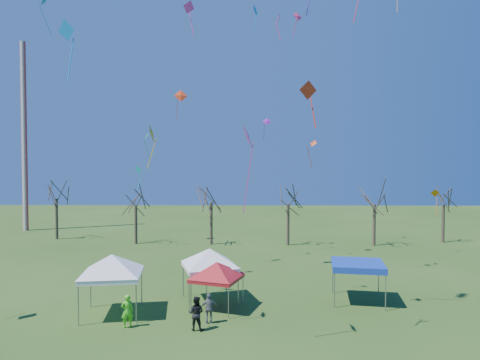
% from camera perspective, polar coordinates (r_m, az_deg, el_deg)
% --- Properties ---
extents(ground, '(140.00, 140.00, 0.00)m').
position_cam_1_polar(ground, '(24.01, -3.04, -19.30)').
color(ground, '#2B4A17').
rests_on(ground, ground).
extents(radio_mast, '(0.70, 0.70, 25.00)m').
position_cam_1_polar(radio_mast, '(63.72, -26.82, 5.19)').
color(radio_mast, silver).
rests_on(radio_mast, ground).
extents(tree_0, '(3.83, 3.83, 8.44)m').
position_cam_1_polar(tree_0, '(54.56, -23.31, -0.51)').
color(tree_0, '#3D2D21').
rests_on(tree_0, ground).
extents(tree_1, '(3.42, 3.42, 7.54)m').
position_cam_1_polar(tree_1, '(48.64, -13.75, -1.51)').
color(tree_1, '#3D2D21').
rests_on(tree_1, ground).
extents(tree_2, '(3.71, 3.71, 8.18)m').
position_cam_1_polar(tree_2, '(46.92, -3.87, -0.97)').
color(tree_2, '#3D2D21').
rests_on(tree_2, ground).
extents(tree_3, '(3.59, 3.59, 7.91)m').
position_cam_1_polar(tree_3, '(46.64, 6.44, -1.26)').
color(tree_3, '#3D2D21').
rests_on(tree_3, ground).
extents(tree_4, '(3.58, 3.58, 7.89)m').
position_cam_1_polar(tree_4, '(48.39, 17.50, -1.25)').
color(tree_4, '#3D2D21').
rests_on(tree_4, ground).
extents(tree_5, '(3.39, 3.39, 7.46)m').
position_cam_1_polar(tree_5, '(53.29, 25.52, -1.41)').
color(tree_5, '#3D2D21').
rests_on(tree_5, ground).
extents(tent_white_west, '(4.60, 4.60, 4.10)m').
position_cam_1_polar(tent_white_west, '(26.26, -16.73, -9.98)').
color(tent_white_west, gray).
rests_on(tent_white_west, ground).
extents(tent_white_mid, '(4.25, 4.25, 3.93)m').
position_cam_1_polar(tent_white_mid, '(27.69, -4.07, -9.56)').
color(tent_white_mid, gray).
rests_on(tent_white_mid, ground).
extents(tent_red, '(3.56, 3.56, 3.32)m').
position_cam_1_polar(tent_red, '(26.33, -3.12, -11.27)').
color(tent_red, gray).
rests_on(tent_red, ground).
extents(tent_blue, '(3.68, 3.68, 2.52)m').
position_cam_1_polar(tent_blue, '(28.77, 15.42, -10.93)').
color(tent_blue, gray).
rests_on(tent_blue, ground).
extents(person_dark, '(0.97, 0.81, 1.80)m').
position_cam_1_polar(person_dark, '(23.72, -5.89, -17.25)').
color(person_dark, black).
rests_on(person_dark, ground).
extents(person_grey, '(1.04, 0.59, 1.66)m').
position_cam_1_polar(person_grey, '(24.62, -4.12, -16.69)').
color(person_grey, slate).
rests_on(person_grey, ground).
extents(person_green, '(0.77, 0.65, 1.78)m').
position_cam_1_polar(person_green, '(24.73, -14.81, -16.53)').
color(person_green, '#4CD522').
rests_on(person_green, ground).
extents(kite_19, '(0.91, 0.63, 2.37)m').
position_cam_1_polar(kite_19, '(44.41, 3.59, 7.75)').
color(kite_19, purple).
rests_on(kite_19, ground).
extents(kite_22, '(1.12, 1.13, 2.85)m').
position_cam_1_polar(kite_22, '(41.58, 9.71, 4.73)').
color(kite_22, red).
rests_on(kite_22, ground).
extents(kite_2, '(1.07, 1.40, 3.04)m').
position_cam_1_polar(kite_2, '(48.76, -12.33, 5.73)').
color(kite_2, '#169427').
rests_on(kite_2, ground).
extents(kite_13, '(1.03, 1.00, 2.50)m').
position_cam_1_polar(kite_13, '(46.01, -13.39, 1.33)').
color(kite_13, '#0DB4CC').
rests_on(kite_13, ground).
extents(kite_8, '(1.32, 0.84, 3.74)m').
position_cam_1_polar(kite_8, '(28.69, -22.08, 17.91)').
color(kite_8, '#158AE9').
rests_on(kite_8, ground).
extents(kite_24, '(1.15, 1.12, 2.70)m').
position_cam_1_polar(kite_24, '(35.24, -6.86, 21.86)').
color(kite_24, '#E933AC').
rests_on(kite_24, ground).
extents(kite_12, '(0.95, 0.72, 2.66)m').
position_cam_1_polar(kite_12, '(45.89, 24.57, -1.68)').
color(kite_12, orange).
rests_on(kite_12, ground).
extents(kite_7, '(1.04, 1.23, 3.15)m').
position_cam_1_polar(kite_7, '(40.92, -24.66, 20.95)').
color(kite_7, '#1277C0').
rests_on(kite_7, ground).
extents(kite_3, '(1.23, 1.01, 2.76)m').
position_cam_1_polar(kite_3, '(48.16, 7.68, 20.81)').
color(kite_3, '#E53265').
rests_on(kite_3, ground).
extents(kite_27, '(0.94, 0.64, 2.30)m').
position_cam_1_polar(kite_27, '(21.04, 9.05, 11.64)').
color(kite_27, red).
rests_on(kite_27, ground).
extents(kite_11, '(1.21, 0.81, 2.46)m').
position_cam_1_polar(kite_11, '(36.10, -7.90, 11.06)').
color(kite_11, '#F13F16').
rests_on(kite_11, ground).
extents(kite_1, '(0.53, 1.03, 2.34)m').
position_cam_1_polar(kite_1, '(22.53, -11.60, 6.03)').
color(kite_1, yellow).
rests_on(kite_1, ground).
extents(kite_15, '(0.55, 0.94, 1.90)m').
position_cam_1_polar(kite_15, '(32.89, 2.12, 21.64)').
color(kite_15, '#1585E9').
rests_on(kite_15, ground).
extents(kite_5, '(0.66, 1.34, 4.26)m').
position_cam_1_polar(kite_5, '(20.10, 1.05, 5.74)').
color(kite_5, '#DF31A2').
rests_on(kite_5, ground).
extents(kite_25, '(0.32, 0.69, 1.53)m').
position_cam_1_polar(kite_25, '(24.62, 5.12, 20.62)').
color(kite_25, '#DE318B').
rests_on(kite_25, ground).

